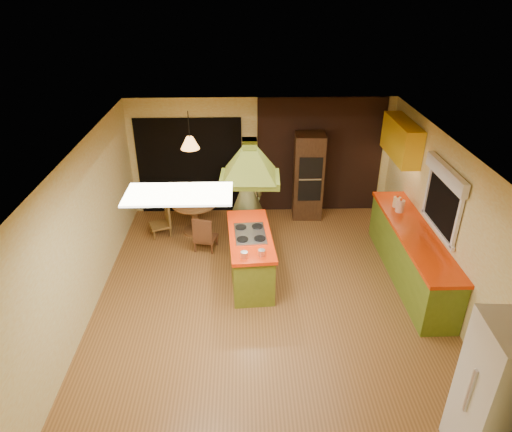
{
  "coord_description": "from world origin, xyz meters",
  "views": [
    {
      "loc": [
        -0.37,
        -5.84,
        4.67
      ],
      "look_at": [
        -0.17,
        0.76,
        1.15
      ],
      "focal_mm": 32.0,
      "sensor_mm": 36.0,
      "label": 1
    }
  ],
  "objects_px": {
    "man": "(246,198)",
    "dining_table": "(195,211)",
    "wall_oven": "(308,176)",
    "refrigerator": "(506,401)",
    "canister_large": "(400,206)",
    "kitchen_island": "(250,256)"
  },
  "relations": [
    {
      "from": "man",
      "to": "dining_table",
      "type": "relative_size",
      "value": 2.09
    },
    {
      "from": "man",
      "to": "wall_oven",
      "type": "relative_size",
      "value": 1.03
    },
    {
      "from": "refrigerator",
      "to": "canister_large",
      "type": "height_order",
      "value": "refrigerator"
    },
    {
      "from": "man",
      "to": "refrigerator",
      "type": "relative_size",
      "value": 1.03
    },
    {
      "from": "kitchen_island",
      "to": "man",
      "type": "distance_m",
      "value": 1.32
    },
    {
      "from": "kitchen_island",
      "to": "wall_oven",
      "type": "distance_m",
      "value": 2.65
    },
    {
      "from": "kitchen_island",
      "to": "wall_oven",
      "type": "relative_size",
      "value": 0.97
    },
    {
      "from": "kitchen_island",
      "to": "refrigerator",
      "type": "distance_m",
      "value": 4.27
    },
    {
      "from": "kitchen_island",
      "to": "refrigerator",
      "type": "height_order",
      "value": "refrigerator"
    },
    {
      "from": "wall_oven",
      "to": "dining_table",
      "type": "xyz_separation_m",
      "value": [
        -2.34,
        -0.67,
        -0.44
      ]
    },
    {
      "from": "wall_oven",
      "to": "dining_table",
      "type": "height_order",
      "value": "wall_oven"
    },
    {
      "from": "wall_oven",
      "to": "canister_large",
      "type": "xyz_separation_m",
      "value": [
        1.41,
        -1.66,
        0.11
      ]
    },
    {
      "from": "kitchen_island",
      "to": "man",
      "type": "relative_size",
      "value": 0.94
    },
    {
      "from": "canister_large",
      "to": "man",
      "type": "bearing_deg",
      "value": 167.81
    },
    {
      "from": "kitchen_island",
      "to": "canister_large",
      "type": "height_order",
      "value": "canister_large"
    },
    {
      "from": "wall_oven",
      "to": "canister_large",
      "type": "height_order",
      "value": "wall_oven"
    },
    {
      "from": "man",
      "to": "wall_oven",
      "type": "distance_m",
      "value": 1.69
    },
    {
      "from": "man",
      "to": "canister_large",
      "type": "height_order",
      "value": "man"
    },
    {
      "from": "man",
      "to": "dining_table",
      "type": "xyz_separation_m",
      "value": [
        -1.03,
        0.4,
        -0.47
      ]
    },
    {
      "from": "wall_oven",
      "to": "canister_large",
      "type": "bearing_deg",
      "value": -46.8
    },
    {
      "from": "refrigerator",
      "to": "dining_table",
      "type": "height_order",
      "value": "refrigerator"
    },
    {
      "from": "dining_table",
      "to": "man",
      "type": "bearing_deg",
      "value": -21.34
    }
  ]
}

